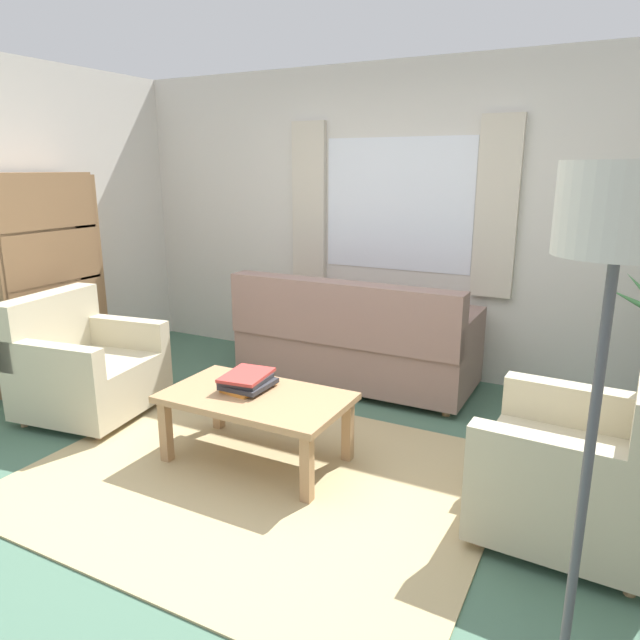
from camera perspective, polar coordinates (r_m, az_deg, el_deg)
name	(u,v)px	position (r m, az deg, el deg)	size (l,w,h in m)	color
ground_plane	(258,479)	(3.51, -6.10, -15.29)	(6.24, 6.24, 0.00)	#476B56
wall_back	(399,222)	(5.09, 7.80, 9.52)	(5.32, 0.12, 2.60)	silver
window_with_curtains	(396,205)	(5.00, 7.53, 11.16)	(1.98, 0.07, 1.40)	white
area_rug	(258,478)	(3.51, -6.10, -15.21)	(2.62, 2.10, 0.01)	tan
couch	(354,343)	(4.73, 3.34, -2.30)	(1.90, 0.82, 0.92)	gray
armchair_left	(83,367)	(4.54, -22.28, -4.32)	(0.93, 0.94, 0.88)	#BCB293
armchair_right	(583,469)	(3.14, 24.52, -13.21)	(0.86, 0.88, 0.88)	#BCB293
coffee_table	(256,403)	(3.53, -6.31, -8.17)	(1.10, 0.64, 0.44)	#A87F56
book_stack_on_table	(247,381)	(3.59, -7.16, -5.98)	(0.29, 0.35, 0.09)	orange
bookshelf	(50,279)	(5.17, -25.02, 3.70)	(0.30, 0.94, 1.72)	olive
standing_lamp	(612,277)	(1.71, 26.84, 3.80)	(0.32, 0.32, 1.77)	#4C4C51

